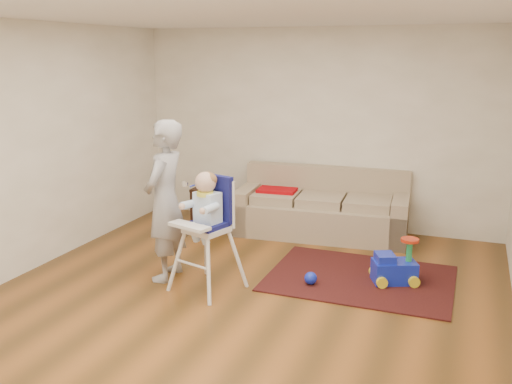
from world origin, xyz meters
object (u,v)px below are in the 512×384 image
(high_chair, at_px, (207,233))
(side_table, at_px, (212,203))
(ride_on_toy, at_px, (395,260))
(adult, at_px, (165,201))
(toy_ball, at_px, (311,278))
(sofa, at_px, (322,203))

(high_chair, bearing_deg, side_table, 131.28)
(ride_on_toy, bearing_deg, adult, 173.11)
(ride_on_toy, bearing_deg, side_table, 128.50)
(toy_ball, relative_size, adult, 0.08)
(ride_on_toy, bearing_deg, high_chair, -178.74)
(side_table, xyz_separation_m, ride_on_toy, (2.80, -1.48, 0.02))
(sofa, relative_size, ride_on_toy, 4.76)
(toy_ball, bearing_deg, adult, -167.87)
(side_table, distance_m, high_chair, 2.55)
(sofa, bearing_deg, ride_on_toy, -53.94)
(adult, bearing_deg, toy_ball, 98.27)
(sofa, distance_m, toy_ball, 1.78)
(ride_on_toy, relative_size, adult, 0.28)
(side_table, bearing_deg, sofa, -4.59)
(high_chair, relative_size, adult, 0.73)
(ride_on_toy, distance_m, toy_ball, 0.90)
(high_chair, bearing_deg, ride_on_toy, 42.07)
(sofa, xyz_separation_m, adult, (-1.17, -2.04, 0.42))
(adult, bearing_deg, high_chair, 72.86)
(sofa, bearing_deg, toy_ball, -83.07)
(sofa, height_order, toy_ball, sofa)
(toy_ball, relative_size, high_chair, 0.11)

